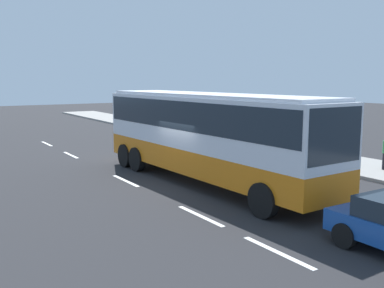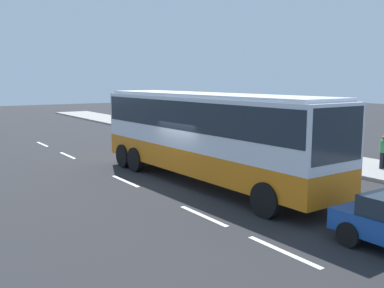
% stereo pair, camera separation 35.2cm
% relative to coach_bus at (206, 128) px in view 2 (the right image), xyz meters
% --- Properties ---
extents(ground_plane, '(120.00, 120.00, 0.00)m').
position_rel_coach_bus_xyz_m(ground_plane, '(-0.23, -0.55, -2.24)').
color(ground_plane, '#28282B').
extents(sidewalk_curb, '(80.00, 4.00, 0.15)m').
position_rel_coach_bus_xyz_m(sidewalk_curb, '(-0.23, 7.91, -2.16)').
color(sidewalk_curb, gray).
rests_on(sidewalk_curb, ground_plane).
extents(lane_centreline, '(28.93, 0.16, 0.01)m').
position_rel_coach_bus_xyz_m(lane_centreline, '(-0.75, -2.53, -2.24)').
color(lane_centreline, white).
rests_on(lane_centreline, ground_plane).
extents(coach_bus, '(12.37, 2.96, 3.62)m').
position_rel_coach_bus_xyz_m(coach_bus, '(0.00, 0.00, 0.00)').
color(coach_bus, orange).
rests_on(coach_bus, ground_plane).
extents(pedestrian_near_curb, '(0.32, 0.32, 1.60)m').
position_rel_coach_bus_xyz_m(pedestrian_near_curb, '(-2.19, 6.37, -1.17)').
color(pedestrian_near_curb, brown).
rests_on(pedestrian_near_curb, sidewalk_curb).
extents(pedestrian_at_crossing, '(0.32, 0.32, 1.51)m').
position_rel_coach_bus_xyz_m(pedestrian_at_crossing, '(2.64, 7.96, -1.23)').
color(pedestrian_at_crossing, black).
rests_on(pedestrian_at_crossing, sidewalk_curb).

